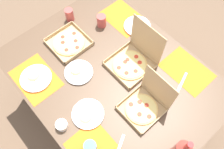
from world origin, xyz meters
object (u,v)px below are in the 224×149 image
(plate_middle, at_px, (36,78))
(cup_dark, at_px, (69,15))
(cup_clear_left, at_px, (102,21))
(pizza_box_edge_far, at_px, (134,59))
(condiment_bowl, at_px, (62,125))
(pizza_box_center, at_px, (69,42))
(plate_far_left, at_px, (137,26))
(cup_clear_right, at_px, (90,147))
(plate_far_right, at_px, (79,72))
(plate_near_right, at_px, (88,114))
(pizza_box_corner_right, at_px, (145,104))

(plate_middle, relative_size, cup_dark, 2.10)
(plate_middle, bearing_deg, cup_clear_left, 95.06)
(pizza_box_edge_far, xyz_separation_m, condiment_bowl, (0.04, -0.68, -0.03))
(cup_clear_left, distance_m, condiment_bowl, 0.89)
(pizza_box_center, relative_size, condiment_bowl, 3.69)
(plate_far_left, distance_m, cup_dark, 0.57)
(pizza_box_edge_far, height_order, cup_clear_right, pizza_box_edge_far)
(plate_far_right, bearing_deg, pizza_box_edge_far, 59.94)
(pizza_box_center, xyz_separation_m, plate_near_right, (0.56, -0.26, -0.00))
(plate_near_right, bearing_deg, condiment_bowl, -105.89)
(plate_near_right, xyz_separation_m, cup_clear_right, (0.18, -0.12, 0.03))
(pizza_box_edge_far, distance_m, condiment_bowl, 0.68)
(cup_clear_left, bearing_deg, plate_far_left, 44.27)
(pizza_box_center, bearing_deg, plate_far_right, -22.21)
(cup_clear_left, height_order, cup_dark, cup_dark)
(plate_middle, bearing_deg, cup_dark, 118.32)
(pizza_box_center, height_order, condiment_bowl, condiment_bowl)
(cup_clear_right, bearing_deg, plate_middle, 178.73)
(pizza_box_center, height_order, plate_far_right, pizza_box_center)
(pizza_box_center, bearing_deg, plate_near_right, -24.88)
(plate_middle, bearing_deg, cup_clear_right, -1.27)
(cup_clear_right, bearing_deg, pizza_box_edge_far, 113.23)
(pizza_box_edge_far, distance_m, plate_near_right, 0.52)
(cup_clear_left, bearing_deg, cup_clear_right, -44.51)
(plate_near_right, bearing_deg, plate_middle, -166.69)
(cup_dark, bearing_deg, pizza_box_center, -39.55)
(pizza_box_edge_far, xyz_separation_m, plate_middle, (-0.38, -0.62, -0.04))
(plate_near_right, height_order, plate_far_left, plate_near_right)
(cup_clear_right, bearing_deg, plate_far_left, 118.93)
(plate_far_right, height_order, cup_clear_right, cup_clear_right)
(pizza_box_corner_right, height_order, condiment_bowl, pizza_box_corner_right)
(plate_middle, bearing_deg, pizza_box_center, 104.00)
(pizza_box_edge_far, relative_size, cup_clear_left, 3.18)
(cup_clear_left, bearing_deg, plate_middle, -84.94)
(cup_clear_right, bearing_deg, pizza_box_center, 152.72)
(plate_middle, distance_m, plate_far_left, 0.90)
(pizza_box_corner_right, distance_m, condiment_bowl, 0.56)
(pizza_box_edge_far, bearing_deg, pizza_box_center, -151.75)
(plate_far_right, height_order, plate_middle, same)
(plate_near_right, distance_m, cup_dark, 0.86)
(plate_far_right, distance_m, plate_near_right, 0.33)
(pizza_box_corner_right, bearing_deg, cup_clear_left, 161.33)
(plate_far_right, height_order, cup_clear_left, cup_clear_left)
(plate_near_right, relative_size, plate_middle, 0.95)
(plate_middle, relative_size, condiment_bowl, 2.95)
(plate_far_left, bearing_deg, cup_clear_right, -61.07)
(plate_middle, distance_m, condiment_bowl, 0.42)
(pizza_box_corner_right, distance_m, plate_near_right, 0.39)
(plate_far_right, relative_size, plate_far_left, 0.95)
(pizza_box_center, height_order, plate_far_left, pizza_box_center)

